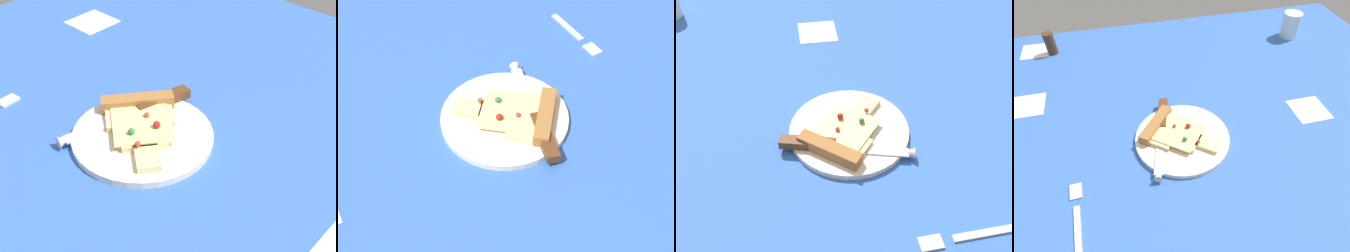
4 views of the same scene
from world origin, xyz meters
TOP-DOWN VIEW (x-y plane):
  - ground_plane at (-0.04, 0.00)cm, footprint 135.36×135.36cm
  - plate at (-7.29, 7.13)cm, footprint 22.23×22.23cm
  - pizza_slice at (-9.32, 8.75)cm, footprint 18.48×16.93cm
  - knife at (-11.57, 10.68)cm, footprint 7.76×23.81cm
  - fork at (-31.59, -6.35)cm, footprint 2.57×15.37cm

SIDE VIEW (x-z plane):
  - ground_plane at x=-0.04cm, z-range -3.00..0.00cm
  - fork at x=-31.59cm, z-range 0.00..0.80cm
  - plate at x=-7.29cm, z-range 0.00..1.14cm
  - knife at x=-11.57cm, z-range 0.52..2.97cm
  - pizza_slice at x=-9.32cm, z-range 0.70..3.15cm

